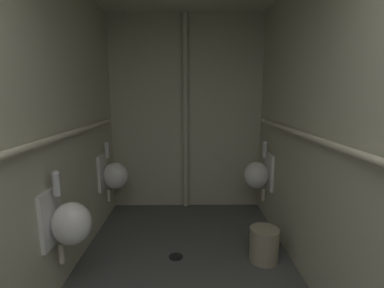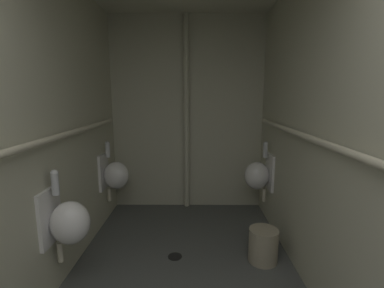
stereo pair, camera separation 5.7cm
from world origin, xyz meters
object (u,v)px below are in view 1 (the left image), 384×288
(urinal_left_mid, at_px, (69,222))
(floor_drain, at_px, (176,257))
(standpipe_back_wall, at_px, (185,115))
(urinal_left_far, at_px, (114,175))
(waste_bin, at_px, (264,245))
(urinal_right_mid, at_px, (258,174))

(urinal_left_mid, distance_m, floor_drain, 1.12)
(urinal_left_mid, relative_size, standpipe_back_wall, 0.29)
(standpipe_back_wall, relative_size, floor_drain, 18.43)
(standpipe_back_wall, bearing_deg, urinal_left_far, -152.74)
(urinal_left_mid, relative_size, waste_bin, 2.32)
(waste_bin, bearing_deg, floor_drain, 176.13)
(waste_bin, bearing_deg, standpipe_back_wall, 121.15)
(urinal_right_mid, xyz_separation_m, standpipe_back_wall, (-0.90, 0.45, 0.69))
(urinal_left_mid, distance_m, standpipe_back_wall, 2.05)
(urinal_right_mid, distance_m, floor_drain, 1.39)
(urinal_right_mid, bearing_deg, urinal_left_far, 179.95)
(standpipe_back_wall, height_order, waste_bin, standpipe_back_wall)
(urinal_right_mid, bearing_deg, urinal_left_mid, -144.60)
(floor_drain, bearing_deg, urinal_right_mid, 37.78)
(urinal_left_far, relative_size, urinal_right_mid, 1.00)
(urinal_left_far, xyz_separation_m, urinal_right_mid, (1.78, -0.00, 0.00))
(urinal_left_far, distance_m, urinal_right_mid, 1.78)
(urinal_right_mid, distance_m, standpipe_back_wall, 1.22)
(urinal_left_mid, bearing_deg, urinal_left_far, 90.00)
(urinal_left_far, relative_size, waste_bin, 2.32)
(urinal_left_far, xyz_separation_m, standpipe_back_wall, (0.88, 0.45, 0.69))
(standpipe_back_wall, bearing_deg, urinal_right_mid, -26.80)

